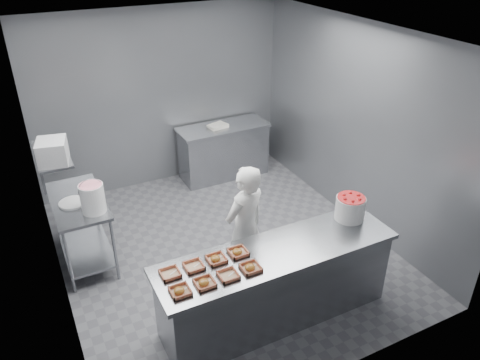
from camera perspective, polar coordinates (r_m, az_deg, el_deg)
name	(u,v)px	position (r m, az deg, el deg)	size (l,w,h in m)	color
floor	(223,249)	(6.32, -2.05, -8.40)	(4.50, 4.50, 0.00)	#4C4C51
ceiling	(219,34)	(5.13, -2.62, 17.31)	(4.50, 4.50, 0.00)	white
wall_back	(161,99)	(7.54, -9.60, 9.72)	(4.00, 0.04, 2.80)	slate
wall_left	(44,193)	(5.19, -22.79, -1.50)	(0.04, 4.50, 2.80)	slate
wall_right	(355,126)	(6.59, 13.79, 6.43)	(0.04, 4.50, 2.80)	slate
service_counter	(276,284)	(5.11, 4.44, -12.54)	(2.60, 0.70, 0.90)	slate
prep_table	(81,221)	(6.12, -18.80, -4.74)	(0.60, 1.20, 0.90)	slate
back_counter	(223,151)	(7.89, -2.03, 3.56)	(1.50, 0.60, 0.90)	slate
wall_shelf	(52,154)	(5.67, -21.99, 2.98)	(0.35, 0.90, 0.03)	slate
tray_0	(180,291)	(4.35, -7.34, -13.27)	(0.19, 0.18, 0.06)	tan
tray_1	(204,283)	(4.41, -4.36, -12.39)	(0.19, 0.18, 0.06)	tan
tray_2	(228,275)	(4.49, -1.44, -11.52)	(0.19, 0.18, 0.04)	tan
tray_3	(250,268)	(4.57, 1.29, -10.63)	(0.19, 0.18, 0.06)	tan
tray_4	(170,273)	(4.55, -8.51, -11.20)	(0.19, 0.18, 0.04)	tan
tray_5	(194,266)	(4.61, -5.66, -10.40)	(0.19, 0.18, 0.04)	tan
tray_6	(216,259)	(4.68, -2.93, -9.57)	(0.19, 0.18, 0.06)	tan
tray_7	(238,252)	(4.76, -0.26, -8.77)	(0.19, 0.18, 0.06)	tan
worker	(245,229)	(5.31, 0.61, -6.00)	(0.58, 0.38, 1.58)	white
strawberry_tub	(350,207)	(5.36, 13.29, -3.24)	(0.33, 0.33, 0.27)	white
glaze_bucket	(92,197)	(5.58, -17.55, -2.04)	(0.29, 0.28, 0.43)	white
bucket_lid	(73,203)	(5.90, -19.73, -2.63)	(0.32, 0.32, 0.02)	white
rag	(86,191)	(6.09, -18.22, -1.29)	(0.15, 0.13, 0.02)	#CCB28C
appliance	(52,152)	(5.36, -21.90, 3.23)	(0.30, 0.34, 0.26)	gray
paper_stack	(218,126)	(7.66, -2.73, 6.61)	(0.30, 0.22, 0.05)	silver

